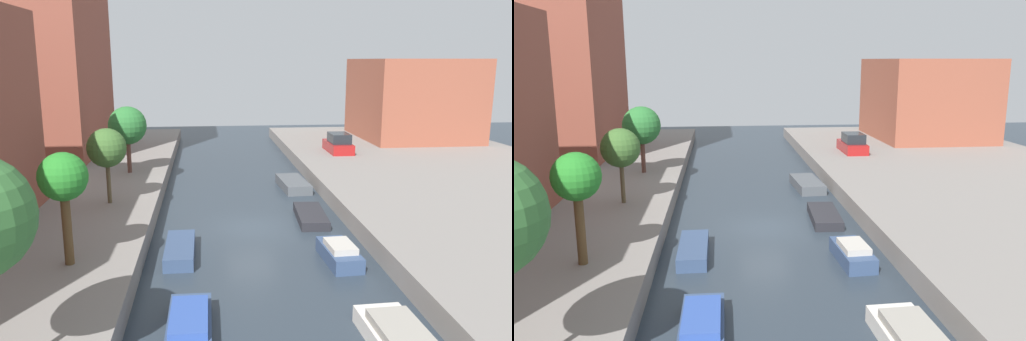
# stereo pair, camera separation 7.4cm
# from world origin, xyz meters

# --- Properties ---
(ground_plane) EXTENTS (84.00, 84.00, 0.00)m
(ground_plane) POSITION_xyz_m (0.00, 0.00, 0.00)
(ground_plane) COLOR #28333D
(apartment_tower_far) EXTENTS (10.00, 13.72, 19.78)m
(apartment_tower_far) POSITION_xyz_m (-16.00, 18.49, 10.89)
(apartment_tower_far) COLOR brown
(apartment_tower_far) RESTS_ON quay_left
(low_block_right) EXTENTS (10.00, 11.72, 7.67)m
(low_block_right) POSITION_xyz_m (18.00, 23.32, 4.84)
(low_block_right) COLOR brown
(low_block_right) RESTS_ON quay_right
(street_tree_1) EXTENTS (1.81, 1.81, 4.30)m
(street_tree_1) POSITION_xyz_m (-7.49, -6.45, 4.29)
(street_tree_1) COLOR brown
(street_tree_1) RESTS_ON quay_left
(street_tree_2) EXTENTS (2.08, 2.08, 4.06)m
(street_tree_2) POSITION_xyz_m (-7.49, 2.02, 3.99)
(street_tree_2) COLOR brown
(street_tree_2) RESTS_ON quay_left
(street_tree_3) EXTENTS (2.57, 2.57, 4.53)m
(street_tree_3) POSITION_xyz_m (-7.49, 9.67, 4.22)
(street_tree_3) COLOR brown
(street_tree_3) RESTS_ON quay_left
(parked_car) EXTENTS (1.82, 4.16, 1.61)m
(parked_car) POSITION_xyz_m (8.82, 16.01, 1.67)
(parked_car) COLOR maroon
(parked_car) RESTS_ON quay_right
(moored_boat_left_2) EXTENTS (1.43, 4.51, 0.85)m
(moored_boat_left_2) POSITION_xyz_m (-2.91, -10.73, 0.36)
(moored_boat_left_2) COLOR #33476B
(moored_boat_left_2) RESTS_ON ground_plane
(moored_boat_left_3) EXTENTS (1.28, 3.81, 0.58)m
(moored_boat_left_3) POSITION_xyz_m (-3.51, -3.56, 0.29)
(moored_boat_left_3) COLOR #33476B
(moored_boat_left_3) RESTS_ON ground_plane
(moored_boat_right_1) EXTENTS (1.75, 4.15, 0.87)m
(moored_boat_right_1) POSITION_xyz_m (3.37, -11.95, 0.37)
(moored_boat_right_1) COLOR beige
(moored_boat_right_1) RESTS_ON ground_plane
(moored_boat_right_2) EXTENTS (1.41, 3.14, 0.91)m
(moored_boat_right_2) POSITION_xyz_m (3.37, -4.93, 0.40)
(moored_boat_right_2) COLOR #33476B
(moored_boat_right_2) RESTS_ON ground_plane
(moored_boat_right_3) EXTENTS (1.72, 4.06, 0.48)m
(moored_boat_right_3) POSITION_xyz_m (3.36, 0.98, 0.24)
(moored_boat_right_3) COLOR #232328
(moored_boat_right_3) RESTS_ON ground_plane
(moored_boat_right_4) EXTENTS (1.89, 4.22, 0.62)m
(moored_boat_right_4) POSITION_xyz_m (3.60, 7.98, 0.31)
(moored_boat_right_4) COLOR #4C5156
(moored_boat_right_4) RESTS_ON ground_plane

